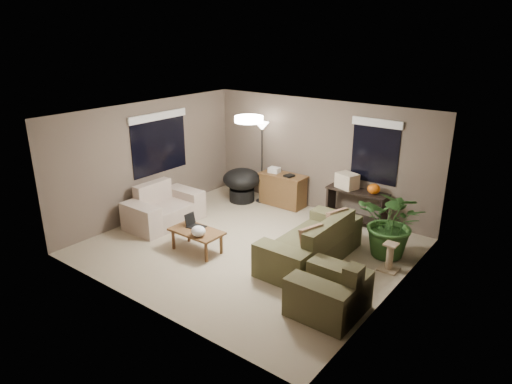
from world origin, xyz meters
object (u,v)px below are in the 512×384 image
Objects in this scene: coffee_table at (197,233)px; floor_lamp at (262,136)px; armchair at (329,294)px; main_sofa at (312,246)px; cat_scratching_post at (390,259)px; papasan_chair at (242,182)px; houseplant at (392,230)px; loveseat at (163,210)px; console_table at (356,204)px; desk at (283,190)px.

coffee_table is 0.52× the size of floor_lamp.
armchair reaches higher than coffee_table.
main_sofa is 1.33m from cat_scratching_post.
papasan_chair is 0.49× the size of floor_lamp.
houseplant is at bearing 34.23° from coffee_table.
main_sofa is at bearing -135.58° from houseplant.
houseplant is at bearing 18.53° from loveseat.
console_table is (-0.12, 1.98, 0.14)m from main_sofa.
houseplant reaches higher than console_table.
console_table is 0.68× the size of floor_lamp.
coffee_table is 2.75m from papasan_chair.
armchair is 2.22m from houseplant.
papasan_chair is (-2.78, -0.40, 0.03)m from console_table.
console_table is 2.65m from floor_lamp.
main_sofa is at bearing 27.28° from coffee_table.
floor_lamp reaches higher than console_table.
desk is (-1.96, 1.95, 0.08)m from main_sofa.
houseplant reaches higher than armchair.
console_table is 1.40× the size of papasan_chair.
loveseat is 1.23× the size of console_table.
loveseat is at bearing -120.28° from desk.
loveseat is 1.57m from coffee_table.
main_sofa is 1.69× the size of console_table.
coffee_table is 0.91× the size of desk.
console_table is at bearing 93.45° from main_sofa.
main_sofa is 1.56m from armchair.
cat_scratching_post is (1.34, -1.47, -0.22)m from console_table.
loveseat is 2.11m from papasan_chair.
loveseat is 0.84× the size of floor_lamp.
loveseat is 1.60× the size of armchair.
console_table is (-1.11, 3.17, 0.14)m from armchair.
coffee_table is (-1.89, -0.98, 0.06)m from main_sofa.
papasan_chair reaches higher than cat_scratching_post.
papasan_chair reaches higher than coffee_table.
desk is 3.15m from houseplant.
loveseat is at bearing -161.47° from houseplant.
armchair is 0.76× the size of houseplant.
papasan_chair is 0.70× the size of houseplant.
desk is (-2.96, 3.15, 0.08)m from armchair.
console_table is at bearing 59.06° from coffee_table.
main_sofa reaches higher than desk.
loveseat is (-3.37, -0.46, 0.00)m from main_sofa.
console_table reaches higher than coffee_table.
papasan_chair is at bearing 165.42° from cat_scratching_post.
papasan_chair is at bearing -171.86° from console_table.
coffee_table is at bearing -77.76° from floor_lamp.
desk reaches higher than coffee_table.
armchair reaches higher than papasan_chair.
floor_lamp reaches higher than desk.
main_sofa is 2.00× the size of desk.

